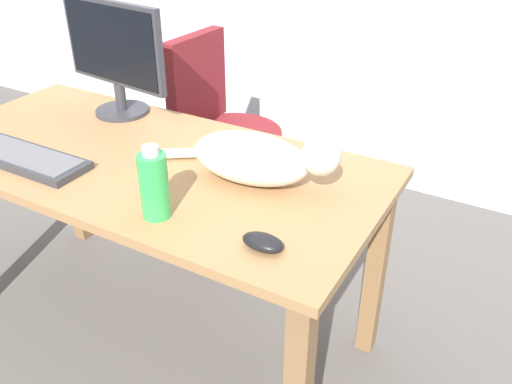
% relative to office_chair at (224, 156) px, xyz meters
% --- Properties ---
extents(ground_plane, '(8.00, 8.00, 0.00)m').
position_rel_office_chair_xyz_m(ground_plane, '(0.14, -0.68, -0.42)').
color(ground_plane, '#59544F').
extents(desk, '(1.57, 0.73, 0.75)m').
position_rel_office_chair_xyz_m(desk, '(0.14, -0.68, 0.23)').
color(desk, '#9E7247').
rests_on(desk, ground_plane).
extents(office_chair, '(0.48, 0.48, 0.95)m').
position_rel_office_chair_xyz_m(office_chair, '(0.00, 0.00, 0.00)').
color(office_chair, black).
rests_on(office_chair, ground_plane).
extents(monitor, '(0.48, 0.20, 0.41)m').
position_rel_office_chair_xyz_m(monitor, '(-0.17, -0.43, 0.56)').
color(monitor, '#333338').
rests_on(monitor, desk).
extents(keyboard, '(0.44, 0.15, 0.03)m').
position_rel_office_chair_xyz_m(keyboard, '(-0.16, -0.89, 0.34)').
color(keyboard, '#333338').
rests_on(keyboard, desk).
extents(cat, '(0.61, 0.22, 0.20)m').
position_rel_office_chair_xyz_m(cat, '(0.54, -0.64, 0.41)').
color(cat, silver).
rests_on(cat, desk).
extents(computer_mouse, '(0.11, 0.06, 0.04)m').
position_rel_office_chair_xyz_m(computer_mouse, '(0.71, -0.92, 0.35)').
color(computer_mouse, black).
rests_on(computer_mouse, desk).
extents(spray_bottle, '(0.08, 0.08, 0.20)m').
position_rel_office_chair_xyz_m(spray_bottle, '(0.40, -0.93, 0.42)').
color(spray_bottle, green).
rests_on(spray_bottle, desk).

